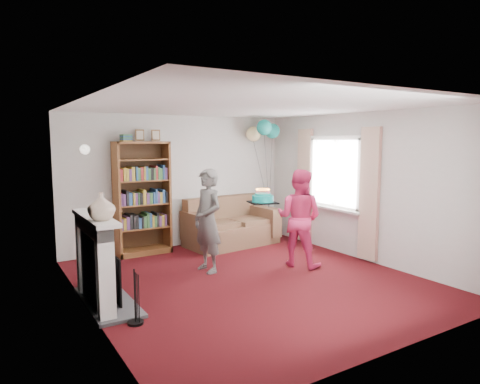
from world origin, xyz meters
TOP-DOWN VIEW (x-y plane):
  - ground at (0.00, 0.00)m, footprint 5.00×5.00m
  - wall_back at (0.00, 2.51)m, footprint 4.50×0.02m
  - wall_left at (-2.26, 0.00)m, footprint 0.02×5.00m
  - wall_right at (2.26, 0.00)m, footprint 0.02×5.00m
  - ceiling at (0.00, 0.00)m, footprint 4.50×5.00m
  - fireplace at (-2.09, 0.19)m, footprint 0.55×1.80m
  - window_bay at (2.21, 0.60)m, footprint 0.14×2.02m
  - wall_sconce at (-1.75, 2.36)m, footprint 0.16×0.23m
  - bookcase at (-0.82, 2.30)m, footprint 0.95×0.42m
  - sofa at (0.86, 2.07)m, footprint 1.74×0.92m
  - wicker_basket at (-1.90, 0.80)m, footprint 0.40×0.40m
  - person_striped at (-0.31, 0.73)m, footprint 0.45×0.63m
  - person_magenta at (1.09, 0.23)m, footprint 0.90×0.96m
  - birthday_cake at (0.48, 0.39)m, footprint 0.40×0.40m
  - balloons at (1.65, 2.07)m, footprint 0.64×0.69m
  - mantel_vase at (-2.12, -0.15)m, footprint 0.36×0.36m

SIDE VIEW (x-z plane):
  - ground at x=0.00m, z-range 0.00..0.00m
  - wicker_basket at x=-1.90m, z-range -0.02..0.34m
  - sofa at x=0.86m, z-range -0.12..0.80m
  - fireplace at x=-2.09m, z-range -0.05..1.07m
  - person_magenta at x=1.09m, z-range 0.00..1.57m
  - person_striped at x=-0.31m, z-range 0.00..1.60m
  - bookcase at x=-0.82m, z-range -0.13..2.09m
  - birthday_cake at x=0.48m, z-range 1.01..1.23m
  - window_bay at x=2.21m, z-range 0.10..2.30m
  - wall_back at x=0.00m, z-range 0.00..2.50m
  - wall_left at x=-2.26m, z-range 0.00..2.50m
  - wall_right at x=2.26m, z-range 0.00..2.50m
  - mantel_vase at x=-2.12m, z-range 1.12..1.44m
  - wall_sconce at x=-1.75m, z-range 1.80..1.96m
  - balloons at x=1.65m, z-range 1.34..3.10m
  - ceiling at x=0.00m, z-range 2.50..2.51m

